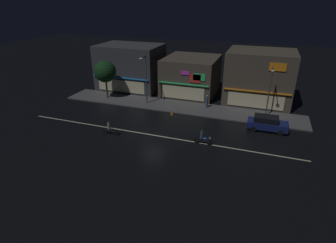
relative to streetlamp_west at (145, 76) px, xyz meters
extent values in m
plane|color=black|center=(4.44, -8.28, -4.07)|extent=(140.00, 140.00, 0.00)
cube|color=beige|center=(4.44, -8.28, -4.06)|extent=(30.95, 0.16, 0.01)
cube|color=#4C4C4F|center=(4.44, 0.53, -4.00)|extent=(32.58, 4.46, 0.14)
cube|color=#4C443A|center=(14.21, 6.41, -0.50)|extent=(8.77, 7.18, 7.13)
cube|color=orange|center=(14.21, 2.70, -1.47)|extent=(8.33, 0.24, 0.12)
cube|color=orange|center=(16.26, 2.76, 1.83)|extent=(1.97, 0.08, 0.97)
cube|color=beige|center=(14.21, 2.76, -2.77)|extent=(7.02, 0.06, 1.80)
cube|color=#383A3F|center=(-5.34, 6.21, -0.62)|extent=(9.62, 6.79, 6.90)
cube|color=#268CF2|center=(-5.34, 2.70, -1.47)|extent=(9.14, 0.24, 0.12)
cube|color=white|center=(-7.31, 2.76, -0.67)|extent=(1.96, 0.08, 0.58)
cube|color=beige|center=(-5.34, 2.76, -2.77)|extent=(7.70, 0.06, 1.80)
cube|color=#4C443A|center=(4.44, 6.93, -1.32)|extent=(7.61, 8.24, 5.50)
cube|color=#33E572|center=(4.44, 2.70, -1.47)|extent=(7.23, 0.24, 0.12)
cube|color=#D83FD8|center=(4.69, 2.76, 0.12)|extent=(1.24, 0.08, 0.51)
cube|color=#33E572|center=(6.63, 2.76, -0.30)|extent=(1.65, 0.08, 0.93)
cube|color=red|center=(6.12, 2.76, -0.52)|extent=(1.54, 0.08, 1.15)
cube|color=beige|center=(4.44, 2.76, -2.77)|extent=(6.09, 0.06, 1.80)
cylinder|color=#47494C|center=(0.00, 0.23, -0.63)|extent=(0.16, 0.16, 6.60)
cube|color=#47494C|center=(0.00, -0.47, 2.57)|extent=(0.10, 1.40, 0.10)
ellipsoid|color=#F9E099|center=(0.00, -1.17, 2.49)|extent=(0.44, 0.32, 0.20)
cylinder|color=#47494C|center=(15.68, 1.18, -0.87)|extent=(0.16, 0.16, 6.12)
cube|color=#47494C|center=(15.68, 0.48, 2.09)|extent=(0.10, 1.40, 0.10)
ellipsoid|color=#F9E099|center=(15.68, -0.22, 2.01)|extent=(0.44, 0.32, 0.20)
cylinder|color=#334766|center=(8.16, 1.39, -3.18)|extent=(0.33, 0.33, 1.50)
sphere|color=tan|center=(8.16, 1.39, -2.32)|extent=(0.22, 0.22, 0.22)
cylinder|color=#473323|center=(-6.35, 0.35, -2.60)|extent=(0.24, 0.24, 2.65)
sphere|color=#143819|center=(-6.35, 0.35, -0.05)|extent=(3.08, 3.08, 3.08)
cube|color=navy|center=(15.94, -2.93, -3.38)|extent=(4.30, 1.78, 0.76)
cube|color=black|center=(15.72, -2.93, -2.70)|extent=(2.58, 1.57, 0.60)
cube|color=#F9F2CC|center=(18.05, -2.33, -3.28)|extent=(0.08, 0.20, 0.12)
cube|color=#F9F2CC|center=(18.05, -3.54, -3.28)|extent=(0.08, 0.20, 0.12)
cylinder|color=black|center=(17.36, -2.04, -3.76)|extent=(0.62, 0.20, 0.62)
cylinder|color=black|center=(17.36, -3.82, -3.76)|extent=(0.62, 0.20, 0.62)
cylinder|color=black|center=(14.52, -2.04, -3.76)|extent=(0.62, 0.20, 0.62)
cylinder|color=black|center=(14.52, -3.82, -3.76)|extent=(0.62, 0.20, 0.62)
cylinder|color=black|center=(10.58, -8.35, -3.77)|extent=(0.60, 0.08, 0.60)
cylinder|color=black|center=(9.28, -8.35, -3.77)|extent=(0.60, 0.10, 0.60)
cube|color=black|center=(9.93, -8.35, -3.67)|extent=(1.30, 0.14, 0.20)
ellipsoid|color=#1E4CB2|center=(10.13, -8.35, -3.45)|extent=(0.44, 0.26, 0.24)
cube|color=black|center=(9.73, -8.35, -3.52)|extent=(0.56, 0.22, 0.10)
cylinder|color=slate|center=(10.53, -8.35, -3.22)|extent=(0.03, 0.60, 0.03)
sphere|color=white|center=(10.62, -8.35, -3.32)|extent=(0.14, 0.14, 0.14)
cylinder|color=#334766|center=(9.78, -8.35, -3.12)|extent=(0.32, 0.32, 0.70)
sphere|color=#333338|center=(9.78, -8.35, -2.66)|extent=(0.22, 0.22, 0.22)
cylinder|color=black|center=(0.69, -9.61, -3.77)|extent=(0.60, 0.08, 0.60)
cylinder|color=black|center=(-0.61, -9.61, -3.77)|extent=(0.60, 0.10, 0.60)
cube|color=black|center=(0.04, -9.61, -3.67)|extent=(1.30, 0.14, 0.20)
ellipsoid|color=black|center=(0.24, -9.61, -3.45)|extent=(0.44, 0.26, 0.24)
cube|color=black|center=(-0.16, -9.61, -3.52)|extent=(0.56, 0.22, 0.10)
cylinder|color=slate|center=(0.64, -9.61, -3.22)|extent=(0.03, 0.60, 0.03)
sphere|color=white|center=(0.73, -9.61, -3.32)|extent=(0.14, 0.14, 0.14)
cylinder|color=gray|center=(-0.11, -9.61, -3.12)|extent=(0.32, 0.32, 0.70)
sphere|color=#333338|center=(-0.11, -9.61, -2.66)|extent=(0.22, 0.22, 0.22)
cone|color=orange|center=(4.54, -2.28, -3.79)|extent=(0.36, 0.36, 0.55)
camera|label=1|loc=(14.83, -32.54, 9.50)|focal=29.36mm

